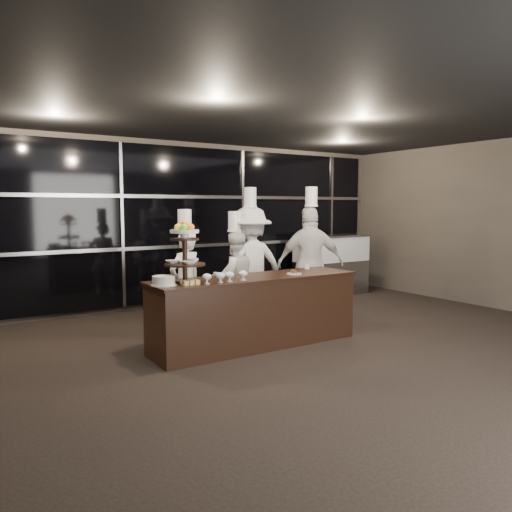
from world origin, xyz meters
TOP-DOWN VIEW (x-y plane):
  - room at (0.00, 0.00)m, footprint 10.00×10.00m
  - window_wall at (0.00, 4.94)m, footprint 8.60×0.10m
  - buffet_counter at (-0.42, 1.93)m, footprint 2.84×0.74m
  - display_stand at (-1.42, 1.93)m, footprint 0.48×0.48m
  - compotes at (-1.00, 1.71)m, footprint 0.61×0.11m
  - layer_cake at (-1.71, 1.88)m, footprint 0.30×0.30m
  - pastry_squares at (-1.43, 1.77)m, footprint 0.20×0.13m
  - small_plate at (0.13, 1.83)m, footprint 0.20×0.20m
  - chef_cup at (0.63, 2.18)m, footprint 0.08×0.08m
  - display_case at (2.98, 4.30)m, footprint 1.54×0.67m
  - chef_a at (-0.97, 2.90)m, footprint 0.63×0.51m
  - chef_b at (-0.08, 3.04)m, footprint 0.79×0.67m
  - chef_c at (0.21, 3.06)m, footprint 1.21×0.75m
  - chef_d at (1.12, 2.70)m, footprint 1.16×0.87m

SIDE VIEW (x-z plane):
  - buffet_counter at x=-0.42m, z-range 0.01..0.93m
  - display_case at x=2.98m, z-range 0.07..1.31m
  - chef_b at x=-0.08m, z-range -0.13..1.62m
  - chef_a at x=-0.97m, z-range -0.11..1.67m
  - chef_c at x=0.21m, z-range -0.14..1.97m
  - chef_d at x=1.12m, z-range -0.14..2.00m
  - small_plate at x=0.13m, z-range 0.91..0.96m
  - pastry_squares at x=-1.43m, z-range 0.92..0.97m
  - chef_cup at x=0.63m, z-range 0.92..0.99m
  - layer_cake at x=-1.71m, z-range 0.92..1.03m
  - compotes at x=-1.00m, z-range 0.94..1.06m
  - display_stand at x=-1.42m, z-range 0.97..1.71m
  - room at x=0.00m, z-range -3.50..6.50m
  - window_wall at x=0.00m, z-range 0.10..2.90m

